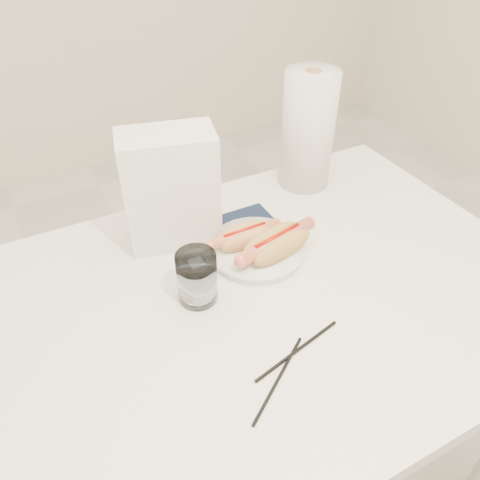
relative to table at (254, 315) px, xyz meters
name	(u,v)px	position (x,y,z in m)	size (l,w,h in m)	color
ground	(250,471)	(0.00, 0.00, -0.69)	(4.00, 4.00, 0.00)	silver
table	(254,315)	(0.00, 0.00, 0.00)	(1.20, 0.80, 0.75)	white
plate	(256,250)	(0.06, 0.11, 0.07)	(0.20, 0.20, 0.02)	white
hotdog_left	(245,236)	(0.05, 0.13, 0.10)	(0.16, 0.06, 0.04)	tan
hotdog_right	(277,244)	(0.09, 0.07, 0.10)	(0.20, 0.11, 0.05)	tan
water_glass	(197,277)	(-0.10, 0.05, 0.11)	(0.08, 0.08, 0.11)	silver
chopstick_near	(278,379)	(-0.06, -0.19, 0.06)	(0.01, 0.01, 0.19)	black
chopstick_far	(297,350)	(0.00, -0.16, 0.06)	(0.01, 0.01, 0.20)	black
napkin_box	(171,190)	(-0.07, 0.24, 0.19)	(0.20, 0.11, 0.26)	silver
navy_napkin	(249,226)	(0.09, 0.20, 0.06)	(0.13, 0.13, 0.01)	#101A34
paper_towel_roll	(308,130)	(0.32, 0.31, 0.21)	(0.13, 0.13, 0.30)	silver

